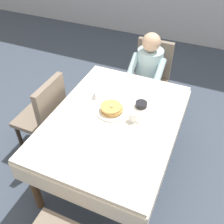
{
  "coord_description": "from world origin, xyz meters",
  "views": [
    {
      "loc": [
        0.66,
        -1.55,
        2.3
      ],
      "look_at": [
        -0.02,
        0.02,
        0.79
      ],
      "focal_mm": 41.05,
      "sensor_mm": 36.0,
      "label": 1
    }
  ],
  "objects_px": {
    "syrup_pitcher": "(95,95)",
    "knife_right_of_plate": "(130,119)",
    "bowl_butter": "(141,104)",
    "diner_person": "(148,70)",
    "chair_diner": "(151,73)",
    "breakfast_stack": "(112,109)",
    "dining_table_main": "(113,125)",
    "cup_coffee": "(133,117)",
    "chair_left_side": "(45,113)",
    "fork_left_of_plate": "(92,108)",
    "spoon_near_edge": "(94,132)",
    "plate_breakfast": "(112,111)"
  },
  "relations": [
    {
      "from": "plate_breakfast",
      "to": "cup_coffee",
      "type": "bearing_deg",
      "value": -6.87
    },
    {
      "from": "bowl_butter",
      "to": "knife_right_of_plate",
      "type": "bearing_deg",
      "value": -98.53
    },
    {
      "from": "syrup_pitcher",
      "to": "knife_right_of_plate",
      "type": "height_order",
      "value": "syrup_pitcher"
    },
    {
      "from": "diner_person",
      "to": "fork_left_of_plate",
      "type": "xyz_separation_m",
      "value": [
        -0.25,
        -0.96,
        0.07
      ]
    },
    {
      "from": "chair_left_side",
      "to": "syrup_pitcher",
      "type": "relative_size",
      "value": 11.62
    },
    {
      "from": "dining_table_main",
      "to": "fork_left_of_plate",
      "type": "bearing_deg",
      "value": 167.85
    },
    {
      "from": "spoon_near_edge",
      "to": "cup_coffee",
      "type": "bearing_deg",
      "value": 33.62
    },
    {
      "from": "knife_right_of_plate",
      "to": "spoon_near_edge",
      "type": "distance_m",
      "value": 0.36
    },
    {
      "from": "dining_table_main",
      "to": "knife_right_of_plate",
      "type": "bearing_deg",
      "value": 19.71
    },
    {
      "from": "diner_person",
      "to": "syrup_pitcher",
      "type": "xyz_separation_m",
      "value": [
        -0.29,
        -0.82,
        0.11
      ]
    },
    {
      "from": "spoon_near_edge",
      "to": "dining_table_main",
      "type": "bearing_deg",
      "value": 55.93
    },
    {
      "from": "plate_breakfast",
      "to": "fork_left_of_plate",
      "type": "xyz_separation_m",
      "value": [
        -0.19,
        -0.02,
        -0.01
      ]
    },
    {
      "from": "diner_person",
      "to": "plate_breakfast",
      "type": "height_order",
      "value": "diner_person"
    },
    {
      "from": "knife_right_of_plate",
      "to": "cup_coffee",
      "type": "bearing_deg",
      "value": -102.52
    },
    {
      "from": "chair_left_side",
      "to": "knife_right_of_plate",
      "type": "relative_size",
      "value": 4.65
    },
    {
      "from": "chair_diner",
      "to": "fork_left_of_plate",
      "type": "bearing_deg",
      "value": 77.37
    },
    {
      "from": "chair_diner",
      "to": "plate_breakfast",
      "type": "relative_size",
      "value": 3.32
    },
    {
      "from": "cup_coffee",
      "to": "chair_left_side",
      "type": "bearing_deg",
      "value": -177.26
    },
    {
      "from": "chair_left_side",
      "to": "spoon_near_edge",
      "type": "bearing_deg",
      "value": -108.05
    },
    {
      "from": "diner_person",
      "to": "breakfast_stack",
      "type": "relative_size",
      "value": 5.33
    },
    {
      "from": "plate_breakfast",
      "to": "breakfast_stack",
      "type": "relative_size",
      "value": 1.33
    },
    {
      "from": "chair_diner",
      "to": "syrup_pitcher",
      "type": "height_order",
      "value": "chair_diner"
    },
    {
      "from": "knife_right_of_plate",
      "to": "plate_breakfast",
      "type": "bearing_deg",
      "value": 84.27
    },
    {
      "from": "diner_person",
      "to": "cup_coffee",
      "type": "xyz_separation_m",
      "value": [
        0.16,
        -0.97,
        0.11
      ]
    },
    {
      "from": "syrup_pitcher",
      "to": "knife_right_of_plate",
      "type": "distance_m",
      "value": 0.45
    },
    {
      "from": "cup_coffee",
      "to": "bowl_butter",
      "type": "height_order",
      "value": "cup_coffee"
    },
    {
      "from": "diner_person",
      "to": "dining_table_main",
      "type": "bearing_deg",
      "value": 89.24
    },
    {
      "from": "dining_table_main",
      "to": "bowl_butter",
      "type": "xyz_separation_m",
      "value": [
        0.17,
        0.26,
        0.11
      ]
    },
    {
      "from": "breakfast_stack",
      "to": "knife_right_of_plate",
      "type": "distance_m",
      "value": 0.2
    },
    {
      "from": "plate_breakfast",
      "to": "cup_coffee",
      "type": "distance_m",
      "value": 0.22
    },
    {
      "from": "dining_table_main",
      "to": "bowl_butter",
      "type": "bearing_deg",
      "value": 56.15
    },
    {
      "from": "spoon_near_edge",
      "to": "fork_left_of_plate",
      "type": "bearing_deg",
      "value": 106.21
    },
    {
      "from": "breakfast_stack",
      "to": "spoon_near_edge",
      "type": "xyz_separation_m",
      "value": [
        -0.04,
        -0.29,
        -0.04
      ]
    },
    {
      "from": "bowl_butter",
      "to": "fork_left_of_plate",
      "type": "distance_m",
      "value": 0.46
    },
    {
      "from": "dining_table_main",
      "to": "bowl_butter",
      "type": "distance_m",
      "value": 0.33
    },
    {
      "from": "dining_table_main",
      "to": "chair_diner",
      "type": "distance_m",
      "value": 1.18
    },
    {
      "from": "breakfast_stack",
      "to": "spoon_near_edge",
      "type": "bearing_deg",
      "value": -97.62
    },
    {
      "from": "fork_left_of_plate",
      "to": "spoon_near_edge",
      "type": "xyz_separation_m",
      "value": [
        0.15,
        -0.27,
        0.0
      ]
    },
    {
      "from": "cup_coffee",
      "to": "fork_left_of_plate",
      "type": "bearing_deg",
      "value": 179.13
    },
    {
      "from": "knife_right_of_plate",
      "to": "spoon_near_edge",
      "type": "xyz_separation_m",
      "value": [
        -0.23,
        -0.27,
        0.0
      ]
    },
    {
      "from": "bowl_butter",
      "to": "knife_right_of_plate",
      "type": "distance_m",
      "value": 0.21
    },
    {
      "from": "dining_table_main",
      "to": "cup_coffee",
      "type": "distance_m",
      "value": 0.22
    },
    {
      "from": "spoon_near_edge",
      "to": "syrup_pitcher",
      "type": "bearing_deg",
      "value": 102.37
    },
    {
      "from": "plate_breakfast",
      "to": "cup_coffee",
      "type": "relative_size",
      "value": 2.48
    },
    {
      "from": "fork_left_of_plate",
      "to": "syrup_pitcher",
      "type": "bearing_deg",
      "value": 21.16
    },
    {
      "from": "chair_diner",
      "to": "bowl_butter",
      "type": "distance_m",
      "value": 0.95
    },
    {
      "from": "plate_breakfast",
      "to": "syrup_pitcher",
      "type": "xyz_separation_m",
      "value": [
        -0.23,
        0.12,
        0.03
      ]
    },
    {
      "from": "cup_coffee",
      "to": "syrup_pitcher",
      "type": "xyz_separation_m",
      "value": [
        -0.45,
        0.15,
        -0.01
      ]
    },
    {
      "from": "breakfast_stack",
      "to": "dining_table_main",
      "type": "bearing_deg",
      "value": -55.89
    },
    {
      "from": "bowl_butter",
      "to": "syrup_pitcher",
      "type": "distance_m",
      "value": 0.46
    }
  ]
}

